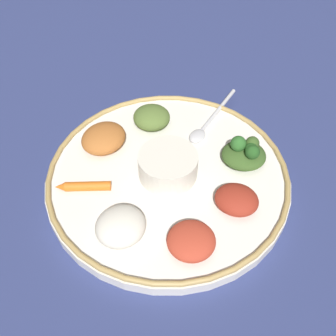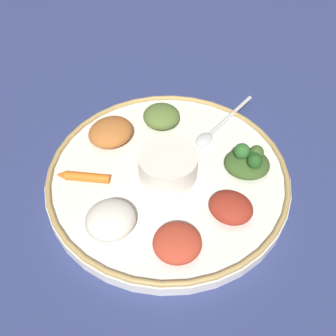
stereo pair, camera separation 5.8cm
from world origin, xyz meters
TOP-DOWN VIEW (x-y plane):
  - ground_plane at (0.00, 0.00)m, footprint 2.40×2.40m
  - platter at (0.00, 0.00)m, footprint 0.37×0.37m
  - platter_rim at (0.00, 0.00)m, footprint 0.37×0.37m
  - center_bowl at (0.00, 0.00)m, footprint 0.09×0.09m
  - spoon at (0.03, 0.12)m, footprint 0.05×0.16m
  - greens_pile at (0.10, 0.06)m, footprint 0.08×0.08m
  - carrot_near_spoon at (-0.11, -0.06)m, footprint 0.08×0.04m
  - mound_rice_white at (-0.03, -0.12)m, footprint 0.09×0.09m
  - mound_beet at (0.11, -0.03)m, footprint 0.07×0.06m
  - mound_collards at (-0.06, 0.10)m, footprint 0.07×0.07m
  - mound_chickpea at (-0.12, 0.03)m, footprint 0.09×0.09m
  - mound_berbere_red at (0.07, -0.11)m, footprint 0.09×0.09m

SIDE VIEW (x-z plane):
  - ground_plane at x=0.00m, z-range 0.00..0.00m
  - platter at x=0.00m, z-range 0.00..0.02m
  - platter_rim at x=0.00m, z-range 0.02..0.03m
  - spoon at x=0.03m, z-range 0.02..0.03m
  - carrot_near_spoon at x=-0.11m, z-range 0.02..0.03m
  - mound_berbere_red at x=0.07m, z-range 0.02..0.04m
  - mound_beet at x=0.11m, z-range 0.02..0.05m
  - mound_collards at x=-0.06m, z-range 0.02..0.05m
  - mound_chickpea at x=-0.12m, z-range 0.02..0.05m
  - mound_rice_white at x=-0.03m, z-range 0.02..0.05m
  - greens_pile at x=0.10m, z-range 0.01..0.06m
  - center_bowl at x=0.00m, z-range 0.02..0.06m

